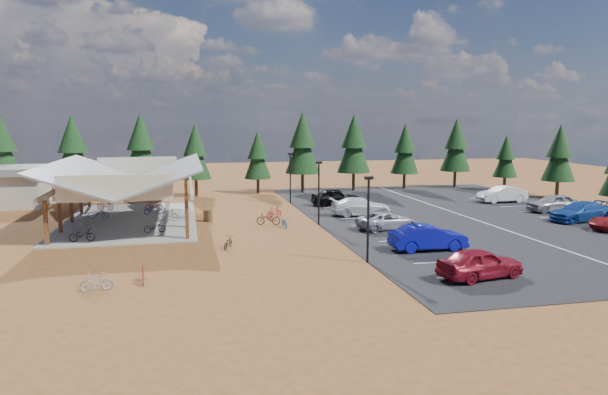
# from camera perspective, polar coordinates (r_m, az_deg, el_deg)

# --- Properties ---
(ground) EXTENTS (140.00, 140.00, 0.00)m
(ground) POSITION_cam_1_polar(r_m,az_deg,el_deg) (40.96, -4.58, -3.70)
(ground) COLOR brown
(ground) RESTS_ON ground
(asphalt_lot) EXTENTS (27.00, 44.00, 0.04)m
(asphalt_lot) POSITION_cam_1_polar(r_m,az_deg,el_deg) (49.67, 16.57, -1.91)
(asphalt_lot) COLOR black
(asphalt_lot) RESTS_ON ground
(concrete_pad) EXTENTS (10.60, 18.60, 0.10)m
(concrete_pad) POSITION_cam_1_polar(r_m,az_deg,el_deg) (47.69, -17.77, -2.33)
(concrete_pad) COLOR gray
(concrete_pad) RESTS_ON ground
(bike_pavilion) EXTENTS (11.65, 19.40, 4.97)m
(bike_pavilion) POSITION_cam_1_polar(r_m,az_deg,el_deg) (47.18, -17.96, 2.18)
(bike_pavilion) COLOR #543518
(bike_pavilion) RESTS_ON concrete_pad
(lamp_post_0) EXTENTS (0.50, 0.25, 5.14)m
(lamp_post_0) POSITION_cam_1_polar(r_m,az_deg,el_deg) (31.96, 6.77, -1.64)
(lamp_post_0) COLOR black
(lamp_post_0) RESTS_ON ground
(lamp_post_1) EXTENTS (0.50, 0.25, 5.14)m
(lamp_post_1) POSITION_cam_1_polar(r_m,az_deg,el_deg) (43.35, 1.57, 0.96)
(lamp_post_1) COLOR black
(lamp_post_1) RESTS_ON ground
(lamp_post_2) EXTENTS (0.50, 0.25, 5.14)m
(lamp_post_2) POSITION_cam_1_polar(r_m,az_deg,el_deg) (55.00, -1.46, 2.46)
(lamp_post_2) COLOR black
(lamp_post_2) RESTS_ON ground
(trash_bin_0) EXTENTS (0.60, 0.60, 0.90)m
(trash_bin_0) POSITION_cam_1_polar(r_m,az_deg,el_deg) (45.93, -10.17, -1.95)
(trash_bin_0) COLOR #4A341A
(trash_bin_0) RESTS_ON ground
(trash_bin_1) EXTENTS (0.60, 0.60, 0.90)m
(trash_bin_1) POSITION_cam_1_polar(r_m,az_deg,el_deg) (45.88, -10.00, -1.96)
(trash_bin_1) COLOR #4A341A
(trash_bin_1) RESTS_ON ground
(pine_0) EXTENTS (3.96, 3.96, 9.21)m
(pine_0) POSITION_cam_1_polar(r_m,az_deg,el_deg) (65.41, -29.26, 4.66)
(pine_0) COLOR #382314
(pine_0) RESTS_ON ground
(pine_1) EXTENTS (3.87, 3.87, 9.02)m
(pine_1) POSITION_cam_1_polar(r_m,az_deg,el_deg) (61.94, -23.16, 4.80)
(pine_1) COLOR #382314
(pine_1) RESTS_ON ground
(pine_2) EXTENTS (3.97, 3.97, 9.26)m
(pine_2) POSITION_cam_1_polar(r_m,az_deg,el_deg) (62.43, -16.79, 5.26)
(pine_2) COLOR #382314
(pine_2) RESTS_ON ground
(pine_3) EXTENTS (3.44, 3.44, 8.02)m
(pine_3) POSITION_cam_1_polar(r_m,az_deg,el_deg) (61.39, -11.37, 4.69)
(pine_3) COLOR #382314
(pine_3) RESTS_ON ground
(pine_4) EXTENTS (3.09, 3.09, 7.20)m
(pine_4) POSITION_cam_1_polar(r_m,az_deg,el_deg) (62.68, -4.90, 4.42)
(pine_4) COLOR #382314
(pine_4) RESTS_ON ground
(pine_5) EXTENTS (4.05, 4.05, 9.43)m
(pine_5) POSITION_cam_1_polar(r_m,az_deg,el_deg) (63.05, -0.16, 5.72)
(pine_5) COLOR #382314
(pine_5) RESTS_ON ground
(pine_6) EXTENTS (3.97, 3.97, 9.25)m
(pine_6) POSITION_cam_1_polar(r_m,az_deg,el_deg) (64.90, 5.28, 5.65)
(pine_6) COLOR #382314
(pine_6) RESTS_ON ground
(pine_7) EXTENTS (3.46, 3.46, 8.05)m
(pine_7) POSITION_cam_1_polar(r_m,az_deg,el_deg) (67.69, 10.58, 5.02)
(pine_7) COLOR #382314
(pine_7) RESTS_ON ground
(pine_8) EXTENTS (3.74, 3.74, 8.72)m
(pine_8) POSITION_cam_1_polar(r_m,az_deg,el_deg) (70.63, 15.71, 5.31)
(pine_8) COLOR #382314
(pine_8) RESTS_ON ground
(pine_12) EXTENTS (3.43, 3.43, 7.99)m
(pine_12) POSITION_cam_1_polar(r_m,az_deg,el_deg) (64.36, 25.29, 4.21)
(pine_12) COLOR #382314
(pine_12) RESTS_ON ground
(pine_13) EXTENTS (2.87, 2.87, 6.69)m
(pine_13) POSITION_cam_1_polar(r_m,az_deg,el_deg) (69.74, 20.48, 4.05)
(pine_13) COLOR #382314
(pine_13) RESTS_ON ground
(bike_0) EXTENTS (1.72, 0.61, 0.90)m
(bike_0) POSITION_cam_1_polar(r_m,az_deg,el_deg) (40.33, -22.34, -3.67)
(bike_0) COLOR black
(bike_0) RESTS_ON concrete_pad
(bike_1) EXTENTS (1.58, 0.84, 0.92)m
(bike_1) POSITION_cam_1_polar(r_m,az_deg,el_deg) (43.85, -22.39, -2.77)
(bike_1) COLOR gray
(bike_1) RESTS_ON concrete_pad
(bike_2) EXTENTS (1.73, 0.71, 0.89)m
(bike_2) POSITION_cam_1_polar(r_m,az_deg,el_deg) (49.26, -20.86, -1.57)
(bike_2) COLOR navy
(bike_2) RESTS_ON concrete_pad
(bike_3) EXTENTS (1.61, 0.79, 0.93)m
(bike_3) POSITION_cam_1_polar(r_m,az_deg,el_deg) (53.93, -20.19, -0.72)
(bike_3) COLOR maroon
(bike_3) RESTS_ON concrete_pad
(bike_4) EXTENTS (1.59, 0.63, 0.82)m
(bike_4) POSITION_cam_1_polar(r_m,az_deg,el_deg) (41.81, -15.45, -3.02)
(bike_4) COLOR black
(bike_4) RESTS_ON concrete_pad
(bike_5) EXTENTS (1.85, 0.88, 1.07)m
(bike_5) POSITION_cam_1_polar(r_m,az_deg,el_deg) (46.40, -14.11, -1.73)
(bike_5) COLOR #92939A
(bike_5) RESTS_ON concrete_pad
(bike_6) EXTENTS (1.73, 0.84, 0.87)m
(bike_6) POSITION_cam_1_polar(r_m,az_deg,el_deg) (49.80, -15.58, -1.25)
(bike_6) COLOR navy
(bike_6) RESTS_ON concrete_pad
(bike_7) EXTENTS (1.60, 0.56, 0.95)m
(bike_7) POSITION_cam_1_polar(r_m,az_deg,el_deg) (51.93, -15.53, -0.83)
(bike_7) COLOR maroon
(bike_7) RESTS_ON concrete_pad
(bike_11) EXTENTS (0.55, 1.58, 0.93)m
(bike_11) POSITION_cam_1_polar(r_m,az_deg,el_deg) (29.51, -16.59, -7.73)
(bike_11) COLOR maroon
(bike_11) RESTS_ON ground
(bike_12) EXTENTS (1.10, 1.66, 0.82)m
(bike_12) POSITION_cam_1_polar(r_m,az_deg,el_deg) (36.07, -8.02, -4.70)
(bike_12) COLOR black
(bike_12) RESTS_ON ground
(bike_13) EXTENTS (1.61, 0.56, 0.95)m
(bike_13) POSITION_cam_1_polar(r_m,az_deg,el_deg) (28.82, -21.01, -8.30)
(bike_13) COLOR gray
(bike_13) RESTS_ON ground
(bike_14) EXTENTS (0.67, 1.73, 0.90)m
(bike_14) POSITION_cam_1_polar(r_m,az_deg,el_deg) (42.72, -2.08, -2.58)
(bike_14) COLOR #18539E
(bike_14) RESTS_ON ground
(bike_15) EXTENTS (1.63, 1.12, 0.96)m
(bike_15) POSITION_cam_1_polar(r_m,az_deg,el_deg) (47.07, -3.18, -1.56)
(bike_15) COLOR #A00B1F
(bike_15) RESTS_ON ground
(bike_16) EXTENTS (2.02, 1.21, 1.00)m
(bike_16) POSITION_cam_1_polar(r_m,az_deg,el_deg) (43.83, -3.78, -2.25)
(bike_16) COLOR black
(bike_16) RESTS_ON ground
(car_0) EXTENTS (5.04, 2.77, 1.62)m
(car_0) POSITION_cam_1_polar(r_m,az_deg,el_deg) (30.40, 18.04, -6.58)
(car_0) COLOR maroon
(car_0) RESTS_ON asphalt_lot
(car_1) EXTENTS (5.05, 1.82, 1.66)m
(car_1) POSITION_cam_1_polar(r_m,az_deg,el_deg) (36.00, 12.95, -4.11)
(car_1) COLOR #0C1098
(car_1) RESTS_ON asphalt_lot
(car_2) EXTENTS (5.13, 3.07, 1.33)m
(car_2) POSITION_cam_1_polar(r_m,az_deg,el_deg) (42.32, 8.75, -2.41)
(car_2) COLOR #A5A6AD
(car_2) RESTS_ON asphalt_lot
(car_3) EXTENTS (5.46, 2.34, 1.57)m
(car_3) POSITION_cam_1_polar(r_m,az_deg,el_deg) (48.24, 5.99, -0.94)
(car_3) COLOR white
(car_3) RESTS_ON asphalt_lot
(car_4) EXTENTS (4.92, 2.04, 1.67)m
(car_4) POSITION_cam_1_polar(r_m,az_deg,el_deg) (53.71, 3.38, 0.06)
(car_4) COLOR black
(car_4) RESTS_ON asphalt_lot
(car_7) EXTENTS (5.77, 2.90, 1.61)m
(car_7) POSITION_cam_1_polar(r_m,az_deg,el_deg) (50.66, 27.11, -1.34)
(car_7) COLOR #184399
(car_7) RESTS_ON asphalt_lot
(car_8) EXTENTS (4.87, 1.97, 1.66)m
(car_8) POSITION_cam_1_polar(r_m,az_deg,el_deg) (54.78, 24.80, -0.52)
(car_8) COLOR #96979D
(car_8) RESTS_ON asphalt_lot
(car_9) EXTENTS (5.10, 1.97, 1.66)m
(car_9) POSITION_cam_1_polar(r_m,az_deg,el_deg) (59.31, 20.10, 0.33)
(car_9) COLOR white
(car_9) RESTS_ON asphalt_lot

